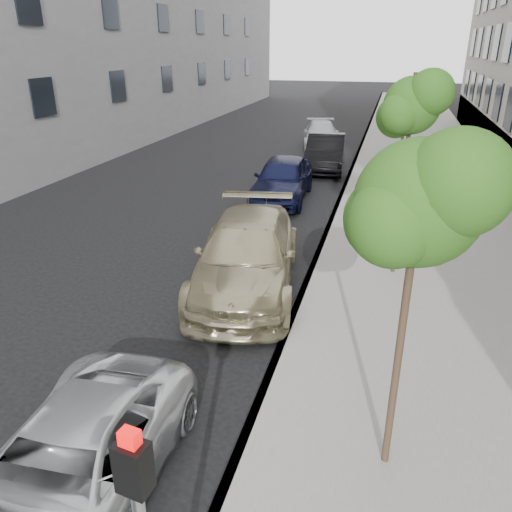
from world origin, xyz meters
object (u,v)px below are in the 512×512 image
at_px(tree_mid, 413,106).
at_px(sedan_blue, 282,179).
at_px(minivan, 70,467).
at_px(tree_far, 408,100).
at_px(suv, 247,255).
at_px(sedan_rear, 321,135).
at_px(sedan_black, 325,152).
at_px(tree_near, 421,203).

distance_m(tree_mid, sedan_blue, 8.04).
bearing_deg(sedan_blue, minivan, -90.84).
bearing_deg(sedan_blue, tree_mid, -56.93).
xyz_separation_m(tree_far, suv, (-3.47, -8.01, -2.88)).
relative_size(tree_far, sedan_rear, 0.92).
bearing_deg(sedan_black, sedan_rear, 95.65).
bearing_deg(sedan_black, minivan, -96.22).
height_order(tree_mid, tree_far, tree_mid).
height_order(tree_near, tree_far, tree_near).
height_order(tree_far, sedan_blue, tree_far).
relative_size(sedan_black, sedan_rear, 1.02).
bearing_deg(minivan, tree_mid, 62.15).
bearing_deg(sedan_black, tree_far, -60.21).
relative_size(tree_mid, sedan_rear, 1.03).
distance_m(tree_mid, tree_far, 6.52).
bearing_deg(sedan_black, tree_mid, -78.32).
relative_size(suv, sedan_rear, 1.21).
height_order(tree_near, minivan, tree_near).
height_order(minivan, sedan_blue, sedan_blue).
relative_size(minivan, sedan_black, 0.92).
bearing_deg(sedan_rear, tree_near, -89.35).
distance_m(sedan_blue, sedan_black, 5.48).
distance_m(minivan, sedan_blue, 14.11).
bearing_deg(suv, tree_mid, 14.16).
height_order(suv, sedan_black, suv).
bearing_deg(minivan, suv, 84.10).
xyz_separation_m(tree_near, suv, (-3.47, 4.99, -3.05)).
distance_m(suv, sedan_rear, 18.48).
bearing_deg(tree_mid, suv, -156.53).
bearing_deg(tree_far, tree_mid, -90.00).
bearing_deg(sedan_blue, suv, -86.56).
height_order(tree_near, suv, tree_near).
bearing_deg(tree_near, suv, 124.79).
relative_size(tree_near, suv, 0.80).
xyz_separation_m(minivan, sedan_rear, (-0.48, 25.11, 0.07)).
xyz_separation_m(tree_near, sedan_rear, (-4.34, 23.45, -3.19)).
distance_m(tree_near, tree_far, 13.00).
xyz_separation_m(tree_mid, sedan_rear, (-4.34, 16.95, -3.53)).
bearing_deg(tree_far, minivan, -104.76).
height_order(tree_far, suv, tree_far).
xyz_separation_m(tree_near, tree_mid, (-0.00, 6.50, 0.34)).
distance_m(tree_far, suv, 9.19).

